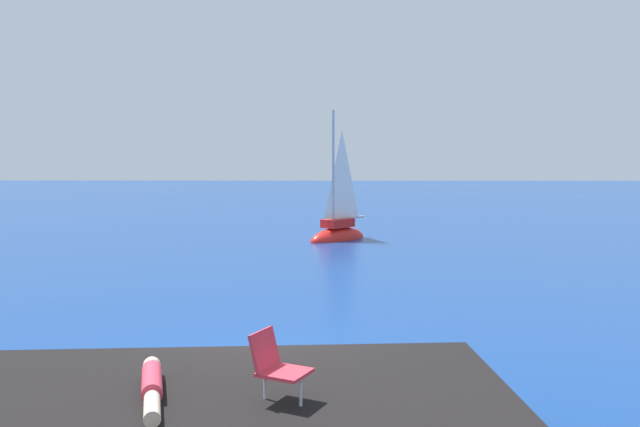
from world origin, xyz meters
The scene contains 6 objects.
ground_plane centered at (0.00, 0.00, 0.00)m, with size 160.00×160.00×0.00m, color navy.
boulder_seaward centered at (1.95, -1.19, 0.00)m, with size 1.59×1.27×0.87m, color black.
boulder_inland centered at (0.52, -1.66, 0.00)m, with size 0.77×0.62×0.42m, color black.
sailboat_near centered at (1.53, 17.96, 0.34)m, with size 3.04×3.14×6.21m.
person_sunbather centered at (-0.95, -3.66, 1.13)m, with size 0.62×1.73×0.25m.
beach_chair centered at (0.50, -3.82, 1.46)m, with size 0.74×0.69×0.80m.
Camera 1 is at (1.10, -11.16, 3.83)m, focal length 37.38 mm.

